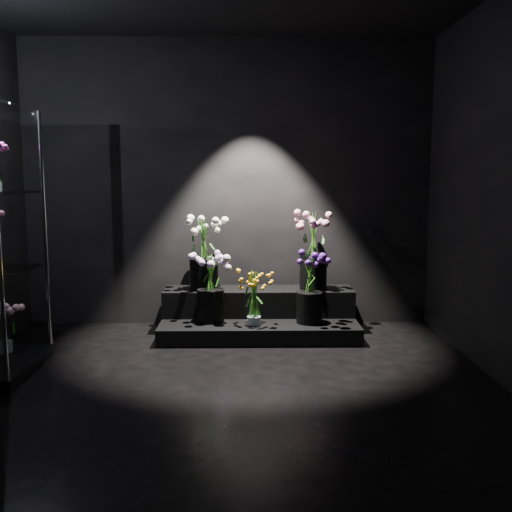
{
  "coord_description": "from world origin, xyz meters",
  "views": [
    {
      "loc": [
        0.19,
        -3.66,
        1.48
      ],
      "look_at": [
        0.26,
        1.2,
        0.8
      ],
      "focal_mm": 40.0,
      "sensor_mm": 36.0,
      "label": 1
    }
  ],
  "objects": [
    {
      "name": "bouquet_case_base_pink",
      "position": [
        -1.76,
        0.75,
        0.33
      ],
      "size": [
        0.43,
        0.43,
        0.45
      ],
      "rotation": [
        0.0,
        0.0,
        0.34
      ],
      "color": "white",
      "rests_on": "display_case"
    },
    {
      "name": "display_riser",
      "position": [
        0.3,
        1.64,
        0.17
      ],
      "size": [
        1.82,
        0.81,
        0.4
      ],
      "color": "black",
      "rests_on": "floor"
    },
    {
      "name": "bouquet_orange_bells",
      "position": [
        0.25,
        1.35,
        0.4
      ],
      "size": [
        0.29,
        0.29,
        0.49
      ],
      "rotation": [
        0.0,
        0.0,
        0.2
      ],
      "color": "white",
      "rests_on": "display_riser"
    },
    {
      "name": "bouquet_cream_roses",
      "position": [
        -0.23,
        1.72,
        0.79
      ],
      "size": [
        0.44,
        0.44,
        0.7
      ],
      "rotation": [
        0.0,
        0.0,
        0.23
      ],
      "color": "black",
      "rests_on": "display_riser"
    },
    {
      "name": "wall_front",
      "position": [
        0.0,
        -2.0,
        1.4
      ],
      "size": [
        4.0,
        0.0,
        4.0
      ],
      "primitive_type": "plane",
      "rotation": [
        -1.57,
        0.0,
        0.0
      ],
      "color": "black",
      "rests_on": "floor"
    },
    {
      "name": "floor",
      "position": [
        0.0,
        0.0,
        0.0
      ],
      "size": [
        4.0,
        4.0,
        0.0
      ],
      "primitive_type": "plane",
      "color": "black",
      "rests_on": "ground"
    },
    {
      "name": "bouquet_lilac",
      "position": [
        -0.15,
        1.47,
        0.52
      ],
      "size": [
        0.46,
        0.46,
        0.63
      ],
      "rotation": [
        0.0,
        0.0,
        -0.21
      ],
      "color": "black",
      "rests_on": "display_riser"
    },
    {
      "name": "bouquet_pink_roses",
      "position": [
        0.82,
        1.72,
        0.82
      ],
      "size": [
        0.42,
        0.42,
        0.74
      ],
      "rotation": [
        0.0,
        0.0,
        -0.24
      ],
      "color": "black",
      "rests_on": "display_riser"
    },
    {
      "name": "bouquet_purple",
      "position": [
        0.76,
        1.41,
        0.52
      ],
      "size": [
        0.36,
        0.36,
        0.65
      ],
      "rotation": [
        0.0,
        0.0,
        -0.09
      ],
      "color": "black",
      "rests_on": "display_riser"
    },
    {
      "name": "wall_back",
      "position": [
        0.0,
        2.0,
        1.4
      ],
      "size": [
        4.0,
        0.0,
        4.0
      ],
      "primitive_type": "plane",
      "rotation": [
        1.57,
        0.0,
        0.0
      ],
      "color": "black",
      "rests_on": "floor"
    }
  ]
}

